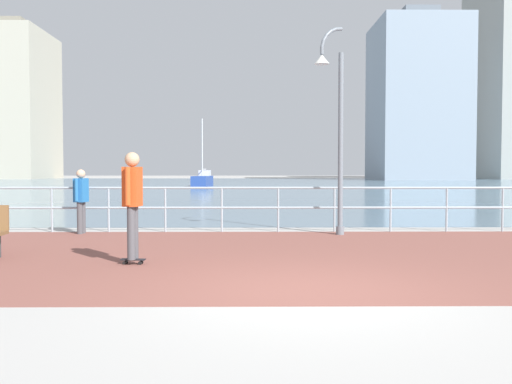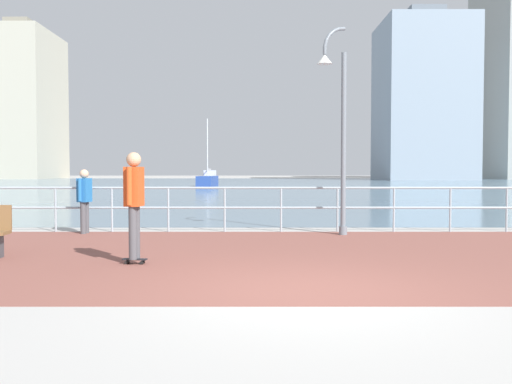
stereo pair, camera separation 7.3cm
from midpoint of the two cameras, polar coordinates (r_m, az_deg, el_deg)
The scene contains 10 objects.
ground at distance 46.76m, azimuth 0.19°, elevation 0.41°, with size 220.00×220.00×0.00m, color #ADAAA5.
brick_paving at distance 9.91m, azimuth 3.23°, elevation -6.58°, with size 28.00×7.44×0.01m, color brown.
harbor_water at distance 58.51m, azimuth 0.03°, elevation 0.79°, with size 180.00×88.00×0.00m, color slate.
waterfront_railing at distance 13.53m, azimuth 2.18°, elevation -0.92°, with size 25.25×0.06×1.12m.
lamppost at distance 13.01m, azimuth 8.06°, elevation 7.42°, with size 0.76×0.52×4.88m.
skateboarder at distance 9.05m, azimuth -13.01°, elevation -0.48°, with size 0.41×0.56×1.82m.
bystander at distance 13.78m, azimuth -17.96°, elevation -0.43°, with size 0.29×0.56×1.55m.
sailboat_teal at distance 52.57m, azimuth -5.64°, elevation 1.28°, with size 1.79×4.69×6.45m.
tower_slate at distance 91.60m, azimuth 16.44°, elevation 9.15°, with size 13.47×14.01×26.89m.
tower_brick at distance 109.18m, azimuth -23.70°, elevation 8.35°, with size 10.99×15.93×28.50m.
Camera 1 is at (-0.70, -6.73, 1.53)m, focal length 38.28 mm.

